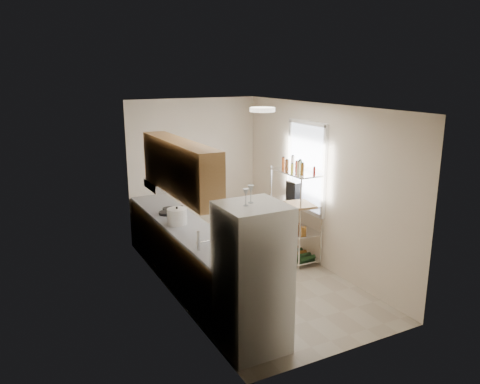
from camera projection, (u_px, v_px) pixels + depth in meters
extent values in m
cube|color=#AEA28D|center=(250.00, 278.00, 7.16)|extent=(2.50, 4.40, 0.01)
cube|color=white|center=(252.00, 105.00, 6.51)|extent=(2.50, 4.40, 0.01)
cube|color=beige|center=(194.00, 169.00, 8.73)|extent=(2.50, 0.01, 2.60)
cube|color=beige|center=(351.00, 244.00, 4.94)|extent=(2.50, 0.01, 2.60)
cube|color=beige|center=(169.00, 207.00, 6.28)|extent=(0.01, 4.40, 2.60)
cube|color=beige|center=(320.00, 186.00, 7.40)|extent=(0.01, 4.40, 2.60)
cube|color=#AD7E49|center=(183.00, 252.00, 7.02)|extent=(0.60, 3.48, 0.86)
cube|color=gray|center=(183.00, 224.00, 6.92)|extent=(0.63, 3.51, 0.04)
cube|color=#B7BABC|center=(213.00, 250.00, 5.92)|extent=(0.52, 0.44, 0.04)
cube|color=#B7BABC|center=(170.00, 223.00, 8.31)|extent=(0.01, 0.55, 0.72)
cube|color=#AD7E49|center=(179.00, 167.00, 6.32)|extent=(0.33, 2.20, 0.72)
cube|color=#B7BABC|center=(165.00, 184.00, 7.14)|extent=(0.50, 0.60, 0.12)
cube|color=white|center=(306.00, 167.00, 7.62)|extent=(0.06, 1.00, 1.46)
cube|color=silver|center=(294.00, 254.00, 7.85)|extent=(0.45, 0.90, 0.02)
cube|color=silver|center=(295.00, 228.00, 7.73)|extent=(0.45, 0.90, 0.02)
cube|color=silver|center=(296.00, 202.00, 7.62)|extent=(0.45, 0.90, 0.02)
cube|color=silver|center=(297.00, 172.00, 7.49)|extent=(0.45, 0.90, 0.02)
cylinder|color=silver|center=(300.00, 225.00, 7.20)|extent=(0.02, 0.02, 1.55)
cylinder|color=silver|center=(271.00, 210.00, 7.96)|extent=(0.02, 0.02, 1.55)
cylinder|color=silver|center=(322.00, 221.00, 7.40)|extent=(0.02, 0.02, 1.55)
cylinder|color=silver|center=(292.00, 207.00, 8.15)|extent=(0.02, 0.02, 1.55)
cylinder|color=white|center=(262.00, 110.00, 6.26)|extent=(0.34, 0.34, 0.05)
cube|color=white|center=(252.00, 278.00, 5.18)|extent=(0.70, 0.70, 1.70)
cylinder|color=white|center=(177.00, 216.00, 6.81)|extent=(0.29, 0.29, 0.23)
cylinder|color=black|center=(166.00, 213.00, 7.29)|extent=(0.30, 0.30, 0.04)
cylinder|color=black|center=(169.00, 209.00, 7.49)|extent=(0.26, 0.26, 0.04)
cube|color=tan|center=(300.00, 205.00, 7.37)|extent=(0.46, 0.55, 0.03)
cube|color=black|center=(294.00, 189.00, 7.89)|extent=(0.19, 0.25, 0.27)
cube|color=#9A3012|center=(284.00, 221.00, 7.82)|extent=(0.14, 0.17, 0.16)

